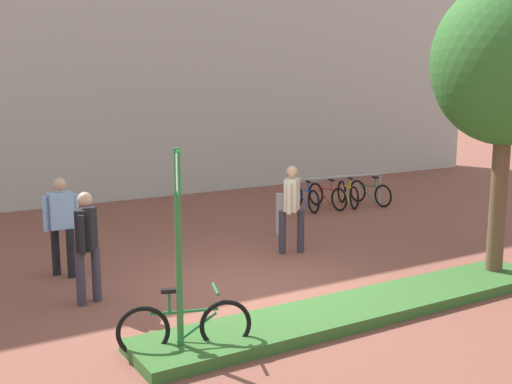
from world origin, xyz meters
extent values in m
plane|color=brown|center=(0.00, 0.00, 0.00)|extent=(60.00, 60.00, 0.00)
cube|color=#B2ADA3|center=(0.00, 8.92, 5.00)|extent=(28.00, 1.20, 10.00)
cube|color=#336028|center=(0.82, -1.78, 0.08)|extent=(7.00, 1.10, 0.16)
cylinder|color=brown|center=(3.78, -1.68, 1.33)|extent=(0.28, 0.28, 2.66)
ellipsoid|color=#2D6628|center=(3.78, -1.68, 3.64)|extent=(2.44, 2.44, 2.69)
cylinder|color=#2D7238|center=(-2.08, -1.78, 1.29)|extent=(0.08, 0.08, 2.58)
cube|color=#198C33|center=(-2.08, -1.78, 2.30)|extent=(0.12, 0.35, 0.52)
cube|color=white|center=(-2.08, -1.78, 2.30)|extent=(0.11, 0.30, 0.44)
torus|color=black|center=(-2.47, -1.56, 0.33)|extent=(0.65, 0.27, 0.66)
torus|color=black|center=(-1.51, -1.89, 0.33)|extent=(0.65, 0.27, 0.66)
cylinder|color=#1E7233|center=(-1.99, -1.72, 0.55)|extent=(0.80, 0.30, 0.04)
cylinder|color=#1E7233|center=(-1.90, -1.76, 0.30)|extent=(0.59, 0.23, 0.44)
cylinder|color=#1E7233|center=(-2.16, -1.67, 0.67)|extent=(0.04, 0.04, 0.28)
cube|color=black|center=(-2.16, -1.67, 0.83)|extent=(0.22, 0.14, 0.05)
cylinder|color=#1E7233|center=(-1.62, -1.85, 0.81)|extent=(0.17, 0.41, 0.04)
cylinder|color=#99999E|center=(4.01, 4.68, 0.40)|extent=(0.06, 0.06, 0.80)
cylinder|color=#99999E|center=(6.59, 4.36, 0.40)|extent=(0.06, 0.06, 0.80)
cylinder|color=#99999E|center=(5.30, 4.52, 0.80)|extent=(2.59, 0.38, 0.06)
torus|color=black|center=(4.27, 4.20, 0.30)|extent=(0.14, 0.61, 0.61)
torus|color=black|center=(4.40, 5.13, 0.30)|extent=(0.14, 0.61, 0.61)
cylinder|color=#194CA5|center=(4.33, 4.67, 0.51)|extent=(0.14, 0.77, 0.03)
cylinder|color=#194CA5|center=(4.35, 4.76, 0.27)|extent=(0.11, 0.56, 0.40)
cylinder|color=#194CA5|center=(4.31, 4.50, 0.62)|extent=(0.03, 0.03, 0.26)
cube|color=black|center=(4.31, 4.50, 0.76)|extent=(0.10, 0.19, 0.05)
cylinder|color=#194CA5|center=(4.39, 5.02, 0.75)|extent=(0.39, 0.09, 0.04)
torus|color=black|center=(5.00, 4.11, 0.30)|extent=(0.09, 0.61, 0.61)
torus|color=black|center=(4.95, 5.05, 0.30)|extent=(0.09, 0.61, 0.61)
cylinder|color=red|center=(4.98, 4.58, 0.51)|extent=(0.08, 0.77, 0.03)
cylinder|color=red|center=(4.97, 4.67, 0.27)|extent=(0.07, 0.56, 0.40)
cylinder|color=red|center=(4.99, 4.41, 0.62)|extent=(0.03, 0.03, 0.26)
cube|color=black|center=(4.99, 4.41, 0.76)|extent=(0.08, 0.19, 0.05)
cylinder|color=red|center=(4.96, 4.93, 0.75)|extent=(0.39, 0.06, 0.04)
torus|color=black|center=(5.48, 4.08, 0.30)|extent=(0.24, 0.59, 0.61)
torus|color=black|center=(5.77, 4.97, 0.30)|extent=(0.24, 0.59, 0.61)
cylinder|color=gold|center=(5.63, 4.53, 0.51)|extent=(0.27, 0.74, 0.03)
cylinder|color=gold|center=(5.66, 4.61, 0.27)|extent=(0.21, 0.54, 0.40)
cylinder|color=gold|center=(5.57, 4.37, 0.62)|extent=(0.03, 0.03, 0.26)
cube|color=black|center=(5.57, 4.37, 0.76)|extent=(0.13, 0.20, 0.05)
cylinder|color=gold|center=(5.74, 4.87, 0.75)|extent=(0.38, 0.16, 0.04)
torus|color=black|center=(6.30, 3.90, 0.30)|extent=(0.11, 0.61, 0.61)
torus|color=black|center=(6.22, 4.83, 0.30)|extent=(0.11, 0.61, 0.61)
cylinder|color=#1E7233|center=(6.26, 4.36, 0.51)|extent=(0.10, 0.77, 0.03)
cylinder|color=#1E7233|center=(6.25, 4.46, 0.27)|extent=(0.08, 0.56, 0.40)
cylinder|color=#1E7233|center=(6.28, 4.20, 0.62)|extent=(0.03, 0.03, 0.26)
cube|color=black|center=(6.28, 4.20, 0.76)|extent=(0.09, 0.19, 0.05)
cylinder|color=#1E7233|center=(6.23, 4.72, 0.75)|extent=(0.39, 0.07, 0.04)
cylinder|color=#ADADB2|center=(2.36, 2.86, 0.45)|extent=(0.16, 0.16, 0.90)
cylinder|color=#2D2D38|center=(1.55, 1.49, 0.42)|extent=(0.14, 0.14, 0.85)
cylinder|color=#2D2D38|center=(1.91, 1.38, 0.42)|extent=(0.14, 0.14, 0.85)
cube|color=beige|center=(1.73, 1.43, 1.16)|extent=(0.45, 0.45, 0.62)
cylinder|color=beige|center=(1.54, 1.25, 1.13)|extent=(0.09, 0.09, 0.59)
cylinder|color=beige|center=(1.91, 1.61, 1.13)|extent=(0.09, 0.09, 0.59)
sphere|color=tan|center=(1.73, 1.43, 1.61)|extent=(0.22, 0.22, 0.22)
cylinder|color=black|center=(-2.57, 2.36, 0.42)|extent=(0.14, 0.14, 0.85)
cylinder|color=black|center=(-2.38, 2.07, 0.42)|extent=(0.14, 0.14, 0.85)
cube|color=#8CB2E5|center=(-2.48, 2.22, 1.16)|extent=(0.40, 0.25, 0.62)
cylinder|color=#8CB2E5|center=(-2.74, 2.21, 1.13)|extent=(0.09, 0.09, 0.59)
cylinder|color=#8CB2E5|center=(-2.22, 2.22, 1.13)|extent=(0.09, 0.09, 0.59)
sphere|color=tan|center=(-2.48, 2.22, 1.61)|extent=(0.22, 0.22, 0.22)
cylinder|color=#383342|center=(-2.36, 0.70, 0.42)|extent=(0.14, 0.14, 0.85)
cylinder|color=#383342|center=(-2.62, 0.64, 0.42)|extent=(0.14, 0.14, 0.85)
cube|color=black|center=(-2.49, 0.67, 1.16)|extent=(0.41, 0.47, 0.62)
cylinder|color=black|center=(-2.36, 0.90, 1.13)|extent=(0.09, 0.09, 0.59)
cylinder|color=black|center=(-2.62, 0.44, 1.13)|extent=(0.09, 0.09, 0.59)
sphere|color=tan|center=(-2.49, 0.67, 1.61)|extent=(0.22, 0.22, 0.22)
camera|label=1|loc=(-5.05, -8.56, 3.39)|focal=44.67mm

